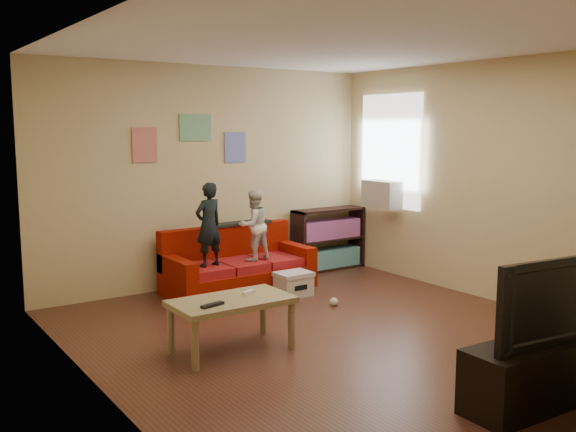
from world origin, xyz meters
TOP-DOWN VIEW (x-y plane):
  - room_shell at (0.00, 0.00)m, footprint 4.52×5.02m
  - sofa at (0.10, 2.04)m, footprint 1.77×0.81m
  - child_a at (-0.36, 1.88)m, footprint 0.39×0.30m
  - child_b at (0.24, 1.88)m, footprint 0.44×0.36m
  - coffee_table at (-1.02, 0.18)m, footprint 1.05×0.58m
  - remote at (-1.27, 0.06)m, footprint 0.23×0.10m
  - game_controller at (-0.82, 0.23)m, footprint 0.14×0.09m
  - bookshelf at (1.70, 2.30)m, footprint 1.06×0.32m
  - window at (2.22, 1.65)m, footprint 0.04×1.08m
  - ac_unit at (2.10, 1.65)m, footprint 0.28×0.55m
  - artwork_left at (-0.85, 2.48)m, footprint 0.30×0.01m
  - artwork_center at (-0.20, 2.48)m, footprint 0.42×0.01m
  - artwork_right at (0.35, 2.48)m, footprint 0.30×0.01m
  - file_box at (0.49, 1.40)m, footprint 0.41×0.31m
  - tv_stand at (0.24, -2.00)m, footprint 1.24×0.46m
  - television at (0.24, -2.00)m, footprint 1.08×0.26m
  - tissue at (0.62, 0.80)m, footprint 0.11×0.11m

SIDE VIEW (x-z plane):
  - tissue at x=0.62m, z-range 0.00..0.09m
  - file_box at x=0.49m, z-range 0.00..0.28m
  - tv_stand at x=0.24m, z-range 0.00..0.46m
  - sofa at x=0.10m, z-range -0.13..0.65m
  - bookshelf at x=1.70m, z-range -0.05..0.80m
  - coffee_table at x=-1.02m, z-range 0.17..0.64m
  - remote at x=-1.27m, z-range 0.47..0.50m
  - game_controller at x=-0.82m, z-range 0.47..0.50m
  - television at x=0.24m, z-range 0.46..1.08m
  - child_b at x=0.24m, z-range 0.37..1.22m
  - child_a at x=-0.36m, z-range 0.37..1.34m
  - ac_unit at x=2.10m, z-range 0.91..1.26m
  - room_shell at x=0.00m, z-range -0.01..2.71m
  - window at x=2.22m, z-range 0.90..2.38m
  - artwork_right at x=0.35m, z-range 1.51..1.89m
  - artwork_left at x=-0.85m, z-range 1.55..1.95m
  - artwork_center at x=-0.20m, z-range 1.79..2.11m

